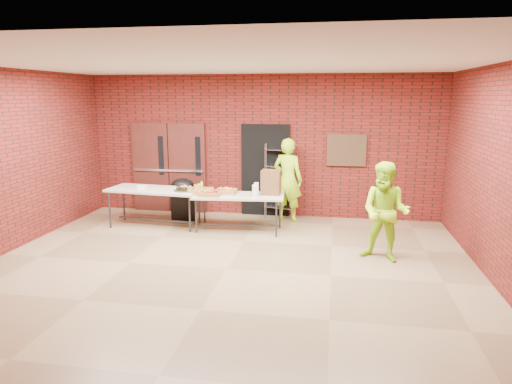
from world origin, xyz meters
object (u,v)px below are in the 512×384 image
covered_grill (183,199)px  volunteer_woman (288,180)px  volunteer_man (385,212)px  table_right (239,198)px  table_left (154,192)px  coffee_dispenser (271,182)px  wire_rack (279,181)px

covered_grill → volunteer_woman: (2.31, 0.32, 0.45)m
volunteer_woman → volunteer_man: size_ratio=1.10×
volunteer_woman → table_right: bearing=64.9°
table_left → covered_grill: (0.42, 0.60, -0.27)m
volunteer_woman → coffee_dispenser: bearing=89.4°
coffee_dispenser → table_right: bearing=-164.3°
table_left → covered_grill: 0.78m
wire_rack → volunteer_woman: bearing=-30.4°
wire_rack → covered_grill: bearing=-151.7°
table_right → covered_grill: bearing=150.0°
wire_rack → table_right: 1.39m
volunteer_man → table_left: bearing=-173.5°
wire_rack → volunteer_man: wire_rack is taller
volunteer_woman → volunteer_man: 2.91m
coffee_dispenser → volunteer_man: (2.12, -1.44, -0.17)m
coffee_dispenser → volunteer_man: volunteer_man is taller
table_right → coffee_dispenser: bearing=10.7°
volunteer_woman → wire_rack: bearing=-26.8°
covered_grill → table_right: bearing=-41.4°
table_left → coffee_dispenser: coffee_dispenser is taller
table_right → coffee_dispenser: size_ratio=3.80×
covered_grill → volunteer_woman: volunteer_woman is taller
table_left → volunteer_man: 4.77m
covered_grill → volunteer_woman: size_ratio=0.51×
table_right → volunteer_man: 3.03m
table_left → wire_rack: bearing=30.0°
table_right → volunteer_woman: (0.90, 0.98, 0.23)m
wire_rack → table_right: wire_rack is taller
wire_rack → volunteer_man: bearing=-36.0°
wire_rack → covered_grill: wire_rack is taller
table_left → volunteer_man: volunteer_man is taller
table_left → table_right: table_left is taller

